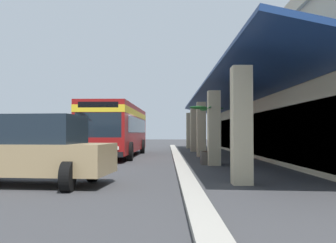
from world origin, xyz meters
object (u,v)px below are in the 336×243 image
object	(u,v)px
pedestrian	(47,146)
potted_palm	(209,148)
transit_bus	(118,127)
parked_suv_tan	(24,149)

from	to	relation	value
pedestrian	potted_palm	world-z (taller)	potted_palm
transit_bus	parked_suv_tan	size ratio (longest dim) A/B	2.26
pedestrian	potted_palm	xyz separation A→B (m)	(-3.18, 6.51, -0.22)
parked_suv_tan	pedestrian	world-z (taller)	parked_suv_tan
transit_bus	parked_suv_tan	xyz separation A→B (m)	(12.40, -0.91, -0.84)
potted_palm	transit_bus	bearing A→B (deg)	-138.63
transit_bus	pedestrian	size ratio (longest dim) A/B	6.56
transit_bus	potted_palm	distance (m)	7.79
transit_bus	parked_suv_tan	world-z (taller)	transit_bus
transit_bus	pedestrian	xyz separation A→B (m)	(8.97, -1.41, -0.88)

